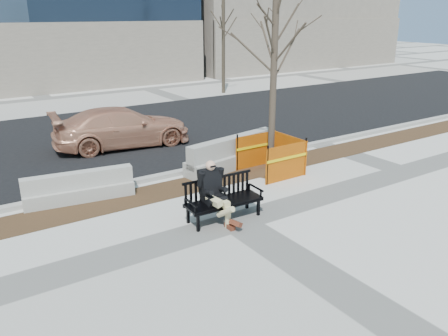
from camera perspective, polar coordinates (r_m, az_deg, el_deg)
The scene contains 11 objects.
ground at distance 10.48m, azimuth 1.55°, elevation -6.75°, with size 120.00×120.00×0.00m, color beige.
mulch_strip at distance 12.52m, azimuth -5.27°, elevation -2.36°, with size 40.00×1.20×0.02m, color #47301C.
asphalt_street at distance 17.97m, azimuth -14.72°, elevation 3.77°, with size 60.00×10.40×0.01m, color black.
curb at distance 13.29m, azimuth -7.22°, elevation -0.87°, with size 60.00×0.25×0.12m, color #9E9B93.
bench at distance 10.59m, azimuth -0.02°, elevation -6.44°, with size 1.85×0.67×0.99m, color black, non-canonical shape.
seated_man at distance 10.51m, azimuth -1.36°, elevation -6.65°, with size 0.62×1.03×1.45m, color black, non-canonical shape.
tree_fence at distance 13.61m, azimuth 5.83°, elevation -0.60°, with size 2.28×2.28×5.70m, color #D96209, non-canonical shape.
sedan at distance 16.65m, azimuth -12.53°, elevation 2.73°, with size 1.95×4.79×1.39m, color tan.
jersey_barrier_left at distance 12.16m, azimuth -17.63°, elevation -3.92°, with size 2.71×0.54×0.78m, color #A5A29A, non-canonical shape.
jersey_barrier_right at distance 14.05m, azimuth 1.09°, elevation 0.13°, with size 3.40×0.68×0.98m, color #98958E, non-canonical shape.
far_tree_right at distance 27.25m, azimuth -0.08°, elevation 9.47°, with size 2.21×2.21×5.96m, color #41372A, non-canonical shape.
Camera 1 is at (-5.42, -7.72, 4.57)m, focal length 36.25 mm.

